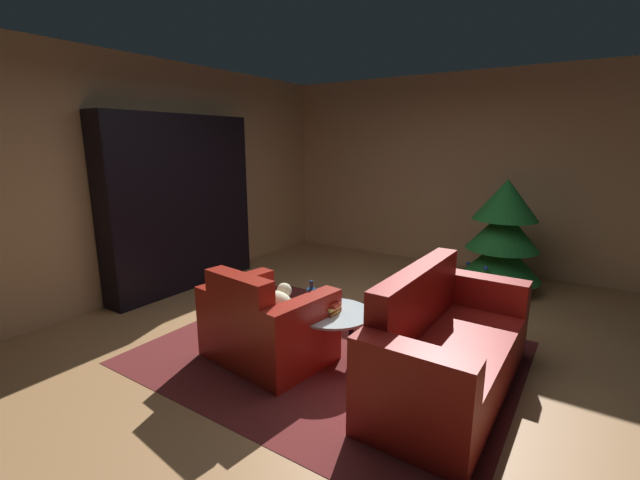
{
  "coord_description": "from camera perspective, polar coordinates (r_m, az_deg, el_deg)",
  "views": [
    {
      "loc": [
        1.75,
        -3.01,
        1.78
      ],
      "look_at": [
        -0.33,
        0.13,
        0.91
      ],
      "focal_mm": 23.84,
      "sensor_mm": 36.0,
      "label": 1
    }
  ],
  "objects": [
    {
      "name": "couch_red",
      "position": [
        3.32,
        16.56,
        -13.94
      ],
      "size": [
        0.76,
        1.76,
        0.89
      ],
      "color": "maroon",
      "rests_on": "ground"
    },
    {
      "name": "wall_left",
      "position": [
        5.39,
        -22.54,
        7.59
      ],
      "size": [
        0.06,
        6.45,
        2.72
      ],
      "primitive_type": "cube",
      "color": "tan",
      "rests_on": "ground"
    },
    {
      "name": "bottle_on_table",
      "position": [
        3.5,
        -1.17,
        -7.91
      ],
      "size": [
        0.08,
        0.08,
        0.26
      ],
      "color": "navy",
      "rests_on": "coffee_table"
    },
    {
      "name": "book_stack_on_table",
      "position": [
        3.48,
        0.92,
        -8.97
      ],
      "size": [
        0.22,
        0.17,
        0.1
      ],
      "color": "#E3BC56",
      "rests_on": "coffee_table"
    },
    {
      "name": "ground_plane",
      "position": [
        3.91,
        3.02,
        -14.03
      ],
      "size": [
        7.59,
        7.59,
        0.0
      ],
      "primitive_type": "plane",
      "color": "#AC7B4D"
    },
    {
      "name": "coffee_table",
      "position": [
        3.53,
        1.7,
        -10.28
      ],
      "size": [
        0.65,
        0.65,
        0.43
      ],
      "color": "black",
      "rests_on": "ground"
    },
    {
      "name": "area_rug",
      "position": [
        3.8,
        1.33,
        -14.85
      ],
      "size": [
        2.97,
        2.4,
        0.01
      ],
      "primitive_type": "cube",
      "color": "maroon",
      "rests_on": "ground"
    },
    {
      "name": "armchair_red",
      "position": [
        3.62,
        -7.26,
        -11.37
      ],
      "size": [
        1.05,
        0.86,
        0.8
      ],
      "color": "maroon",
      "rests_on": "ground"
    },
    {
      "name": "decorated_tree",
      "position": [
        5.52,
        23.35,
        0.72
      ],
      "size": [
        0.94,
        0.94,
        1.36
      ],
      "color": "brown",
      "rests_on": "ground"
    },
    {
      "name": "bookshelf_unit",
      "position": [
        5.48,
        -17.15,
        4.72
      ],
      "size": [
        0.32,
        1.99,
        2.1
      ],
      "color": "black",
      "rests_on": "ground"
    },
    {
      "name": "wall_back",
      "position": [
        6.46,
        17.87,
        8.7
      ],
      "size": [
        5.45,
        0.06,
        2.72
      ],
      "primitive_type": "cube",
      "color": "tan",
      "rests_on": "ground"
    }
  ]
}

